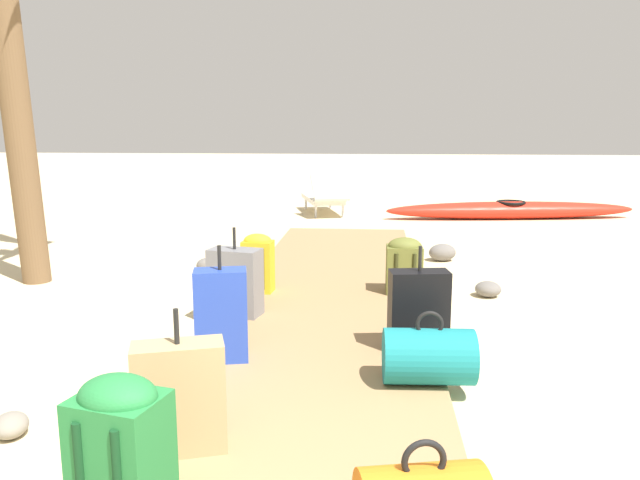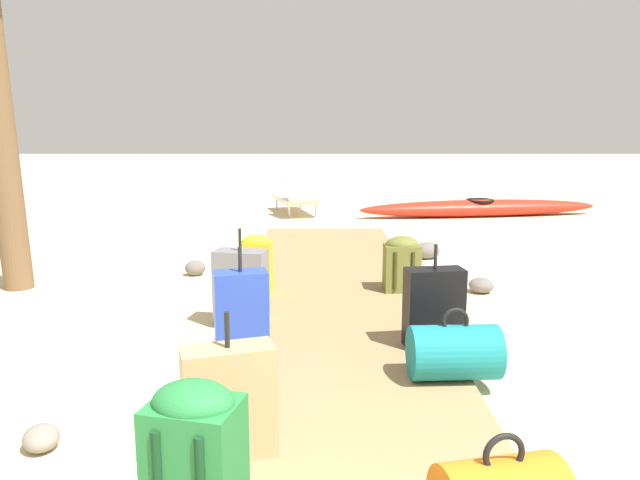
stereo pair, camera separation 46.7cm
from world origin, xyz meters
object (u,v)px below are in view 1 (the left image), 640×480
Objects in this scene: suitcase_black at (419,310)px; suitcase_tan at (180,397)px; backpack_yellow at (258,261)px; kayak at (511,210)px; suitcase_blue at (221,315)px; suitcase_grey at (235,282)px; lounge_chair at (325,196)px; backpack_olive at (404,264)px; backpack_green at (121,449)px; duffel_bag_teal at (429,356)px.

suitcase_tan is at bearing -129.76° from suitcase_black.
backpack_yellow is 0.12× the size of kayak.
suitcase_blue reaches higher than backpack_yellow.
suitcase_grey is 6.28m from lounge_chair.
suitcase_blue reaches higher than kayak.
suitcase_black is (1.28, 0.30, -0.03)m from suitcase_blue.
suitcase_grey is at bearing -91.96° from lounge_chair.
lounge_chair is at bearing 101.93° from backpack_olive.
backpack_green is at bearing -88.44° from suitcase_blue.
suitcase_blue is 7.70m from kayak.
suitcase_grey is at bearing -119.74° from kayak.
backpack_olive reaches higher than duffel_bag_teal.
suitcase_blue is 7.24m from lounge_chair.
suitcase_grey is 1.31× the size of duffel_bag_teal.
backpack_olive is at bearing 4.03° from backpack_yellow.
duffel_bag_teal is at bearing -40.45° from suitcase_grey.
backpack_olive is 0.12× the size of kayak.
suitcase_black is at bearing 92.34° from duffel_bag_teal.
suitcase_tan is 8.36m from lounge_chair.
backpack_yellow is 2.79m from suitcase_tan.
duffel_bag_teal is at bearing -88.53° from backpack_olive.
suitcase_grey is 1.40× the size of backpack_olive.
duffel_bag_teal is at bearing 35.66° from suitcase_tan.
kayak is at bearing 73.08° from suitcase_black.
suitcase_tan is (0.09, -1.13, -0.04)m from suitcase_blue.
backpack_green is (-1.25, -1.44, 0.15)m from duffel_bag_teal.
kayak is (3.38, 5.29, -0.21)m from backpack_yellow.
duffel_bag_teal is 0.57m from suitcase_black.
backpack_green is (-1.20, -3.45, 0.05)m from backpack_olive.
backpack_green is at bearing -109.24° from backpack_olive.
kayak is at bearing 60.26° from suitcase_grey.
lounge_chair is (-1.16, 5.49, -0.02)m from backpack_olive.
suitcase_black is at bearing -88.86° from backpack_olive.
suitcase_black is 0.16× the size of kayak.
suitcase_grey is 0.94× the size of suitcase_blue.
backpack_olive is 3.65m from backpack_green.
suitcase_grey reaches higher than backpack_green.
kayak is at bearing 64.61° from suitcase_blue.
suitcase_blue is at bearing 94.34° from suitcase_tan.
suitcase_tan is 0.57m from backpack_green.
suitcase_grey is at bearing 95.75° from suitcase_tan.
suitcase_blue is 1.31m from suitcase_black.
duffel_bag_teal is (1.38, -1.91, -0.11)m from backpack_yellow.
backpack_green is at bearing -121.62° from suitcase_black.
lounge_chair reaches higher than backpack_green.
backpack_yellow reaches higher than duffel_bag_teal.
duffel_bag_teal is 0.76× the size of suitcase_black.
lounge_chair is at bearing 88.30° from backpack_yellow.
suitcase_black is (-0.02, 0.56, 0.11)m from duffel_bag_teal.
suitcase_black is 6.95m from kayak.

